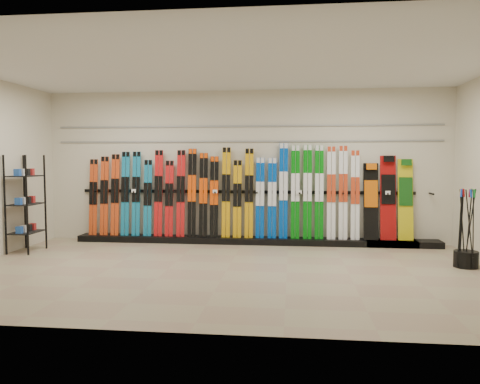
# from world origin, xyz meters

# --- Properties ---
(floor) EXTENTS (8.00, 8.00, 0.00)m
(floor) POSITION_xyz_m (0.00, 0.00, 0.00)
(floor) COLOR gray
(floor) RESTS_ON ground
(back_wall) EXTENTS (8.00, 0.00, 8.00)m
(back_wall) POSITION_xyz_m (0.00, 2.50, 1.50)
(back_wall) COLOR beige
(back_wall) RESTS_ON floor
(ceiling) EXTENTS (8.00, 8.00, 0.00)m
(ceiling) POSITION_xyz_m (0.00, 0.00, 3.00)
(ceiling) COLOR silver
(ceiling) RESTS_ON back_wall
(ski_rack_base) EXTENTS (8.00, 0.40, 0.12)m
(ski_rack_base) POSITION_xyz_m (0.22, 2.28, 0.06)
(ski_rack_base) COLOR black
(ski_rack_base) RESTS_ON floor
(skis) EXTENTS (5.37, 0.19, 1.84)m
(skis) POSITION_xyz_m (-0.40, 2.31, 0.96)
(skis) COLOR #CB4016
(skis) RESTS_ON ski_rack_base
(snowboards) EXTENTS (0.92, 0.25, 1.60)m
(snowboards) POSITION_xyz_m (2.78, 2.36, 0.88)
(snowboards) COLOR black
(snowboards) RESTS_ON ski_rack_base
(accessory_rack) EXTENTS (0.40, 0.60, 1.72)m
(accessory_rack) POSITION_xyz_m (-3.75, 1.05, 0.86)
(accessory_rack) COLOR black
(accessory_rack) RESTS_ON floor
(pole_bin) EXTENTS (0.36, 0.36, 0.25)m
(pole_bin) POSITION_xyz_m (3.60, 0.64, 0.12)
(pole_bin) COLOR black
(pole_bin) RESTS_ON floor
(ski_poles) EXTENTS (0.32, 0.30, 1.18)m
(ski_poles) POSITION_xyz_m (3.56, 0.61, 0.61)
(ski_poles) COLOR black
(ski_poles) RESTS_ON pole_bin
(slatwall_rail_0) EXTENTS (7.60, 0.02, 0.03)m
(slatwall_rail_0) POSITION_xyz_m (0.00, 2.48, 2.00)
(slatwall_rail_0) COLOR gray
(slatwall_rail_0) RESTS_ON back_wall
(slatwall_rail_1) EXTENTS (7.60, 0.02, 0.03)m
(slatwall_rail_1) POSITION_xyz_m (0.00, 2.48, 2.30)
(slatwall_rail_1) COLOR gray
(slatwall_rail_1) RESTS_ON back_wall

